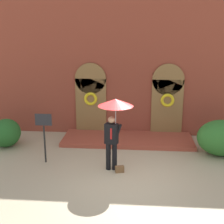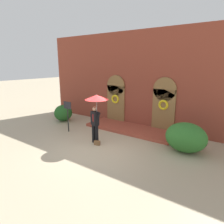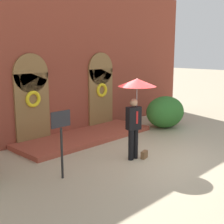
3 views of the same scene
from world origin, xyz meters
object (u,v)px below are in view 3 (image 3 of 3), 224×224
Objects in this scene: handbag at (144,155)px; sign_post at (61,133)px; shrub_right at (165,112)px; person_with_umbrella at (136,94)px.

sign_post reaches higher than handbag.
handbag is 0.16× the size of sign_post.
shrub_right is at bearing 10.57° from sign_post.
handbag is at bearing -48.06° from person_with_umbrella.
handbag is 2.84m from sign_post.
handbag is 0.16× the size of shrub_right.
person_with_umbrella reaches higher than handbag.
shrub_right reaches higher than handbag.
shrub_right is (6.14, 1.15, -0.52)m from sign_post.
handbag is at bearing -154.24° from shrub_right.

